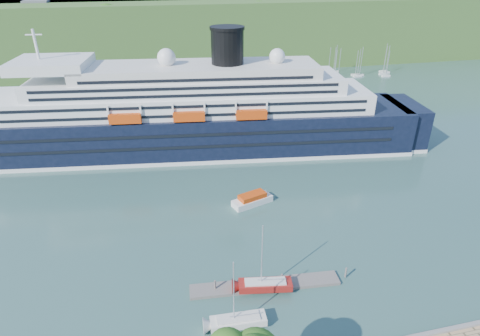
% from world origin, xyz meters
% --- Properties ---
extents(far_hillside, '(400.00, 50.00, 24.00)m').
position_xyz_m(far_hillside, '(0.00, 145.00, 12.00)').
color(far_hillside, '#3D6026').
rests_on(far_hillside, ground).
extents(cruise_ship, '(115.86, 31.77, 25.75)m').
position_xyz_m(cruise_ship, '(-4.90, 56.42, 12.87)').
color(cruise_ship, black).
rests_on(cruise_ship, ground).
extents(floating_pontoon, '(19.18, 4.06, 0.42)m').
position_xyz_m(floating_pontoon, '(2.86, 11.77, 0.21)').
color(floating_pontoon, slate).
rests_on(floating_pontoon, ground).
extents(sailboat_white_near, '(7.05, 2.30, 8.99)m').
position_xyz_m(sailboat_white_near, '(-1.89, 6.30, 4.49)').
color(sailboat_white_near, silver).
rests_on(sailboat_white_near, ground).
extents(sailboat_red, '(7.57, 3.27, 9.47)m').
position_xyz_m(sailboat_red, '(2.61, 10.99, 4.73)').
color(sailboat_red, maroon).
rests_on(sailboat_red, ground).
extents(tender_launch, '(7.47, 4.50, 1.95)m').
position_xyz_m(tender_launch, '(6.22, 31.03, 0.98)').
color(tender_launch, '#C53C0B').
rests_on(tender_launch, ground).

